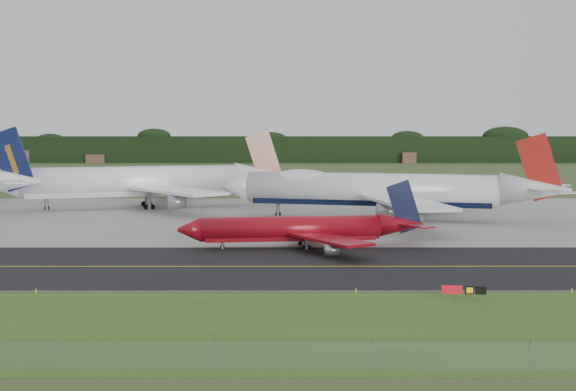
# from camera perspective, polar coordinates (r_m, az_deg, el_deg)

# --- Properties ---
(ground) EXTENTS (600.00, 600.00, 0.00)m
(ground) POSITION_cam_1_polar(r_m,az_deg,el_deg) (109.23, 0.18, -4.70)
(ground) COLOR #3F5527
(ground) RESTS_ON ground
(grass_verge) EXTENTS (400.00, 30.00, 0.01)m
(grass_verge) POSITION_cam_1_polar(r_m,az_deg,el_deg) (75.00, 0.30, -9.31)
(grass_verge) COLOR #385F1C
(grass_verge) RESTS_ON ground
(taxiway) EXTENTS (400.00, 32.00, 0.02)m
(taxiway) POSITION_cam_1_polar(r_m,az_deg,el_deg) (105.29, 0.19, -5.07)
(taxiway) COLOR black
(taxiway) RESTS_ON ground
(apron) EXTENTS (400.00, 78.00, 0.01)m
(apron) POSITION_cam_1_polar(r_m,az_deg,el_deg) (159.71, 0.10, -1.54)
(apron) COLOR gray
(apron) RESTS_ON ground
(taxiway_centreline) EXTENTS (400.00, 0.40, 0.00)m
(taxiway_centreline) POSITION_cam_1_polar(r_m,az_deg,el_deg) (105.29, 0.19, -5.06)
(taxiway_centreline) COLOR gold
(taxiway_centreline) RESTS_ON taxiway
(taxiway_edge_line) EXTENTS (400.00, 0.25, 0.00)m
(taxiway_edge_line) POSITION_cam_1_polar(r_m,az_deg,el_deg) (90.08, 0.24, -6.82)
(taxiway_edge_line) COLOR silver
(taxiway_edge_line) RESTS_ON taxiway
(perimeter_fence) EXTENTS (320.00, 0.10, 320.00)m
(perimeter_fence) POSITION_cam_1_polar(r_m,az_deg,el_deg) (62.18, 0.38, -11.34)
(perimeter_fence) COLOR slate
(perimeter_fence) RESTS_ON ground
(horizon_treeline) EXTENTS (700.00, 25.00, 12.00)m
(horizon_treeline) POSITION_cam_1_polar(r_m,az_deg,el_deg) (381.59, -0.01, 3.23)
(horizon_treeline) COLOR black
(horizon_treeline) RESTS_ON ground
(jet_ba_747) EXTENTS (66.79, 54.34, 16.96)m
(jet_ba_747) POSITION_cam_1_polar(r_m,az_deg,el_deg) (155.46, 6.75, 0.38)
(jet_ba_747) COLOR silver
(jet_ba_747) RESTS_ON ground
(jet_red_737) EXTENTS (37.58, 30.43, 10.14)m
(jet_red_737) POSITION_cam_1_polar(r_m,az_deg,el_deg) (120.71, 1.16, -2.40)
(jet_red_737) COLOR maroon
(jet_red_737) RESTS_ON ground
(jet_star_tail) EXTENTS (64.08, 52.54, 17.09)m
(jet_star_tail) POSITION_cam_1_polar(r_m,az_deg,el_deg) (178.60, -10.04, 0.94)
(jet_star_tail) COLOR white
(jet_star_tail) RESTS_ON ground
(taxiway_sign) EXTENTS (4.65, 0.75, 1.56)m
(taxiway_sign) POSITION_cam_1_polar(r_m,az_deg,el_deg) (87.48, 12.39, -6.59)
(taxiway_sign) COLOR slate
(taxiway_sign) RESTS_ON ground
(edge_marker_left) EXTENTS (0.16, 0.16, 0.50)m
(edge_marker_left) POSITION_cam_1_polar(r_m,az_deg,el_deg) (93.27, -17.50, -6.51)
(edge_marker_left) COLOR yellow
(edge_marker_left) RESTS_ON ground
(edge_marker_center) EXTENTS (0.16, 0.16, 0.50)m
(edge_marker_center) POSITION_cam_1_polar(r_m,az_deg,el_deg) (89.38, 4.86, -6.79)
(edge_marker_center) COLOR yellow
(edge_marker_center) RESTS_ON ground
(edge_marker_right) EXTENTS (0.16, 0.16, 0.50)m
(edge_marker_right) POSITION_cam_1_polar(r_m,az_deg,el_deg) (94.46, 19.53, -6.42)
(edge_marker_right) COLOR yellow
(edge_marker_right) RESTS_ON ground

